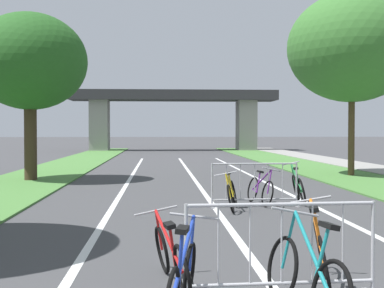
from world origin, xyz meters
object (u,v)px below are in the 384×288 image
(bicycle_blue_0, at_px, (182,279))
(bicycle_green_5, at_px, (299,188))
(crowd_barrier_nearest, at_px, (281,252))
(bicycle_teal_4, at_px, (305,278))
(tree_right_oak_near, at_px, (352,48))
(bicycle_orange_1, at_px, (321,253))
(bicycle_purple_3, at_px, (260,190))
(tree_left_pine_far, at_px, (30,62))
(bicycle_yellow_6, at_px, (232,194))
(bicycle_red_2, at_px, (171,257))
(crowd_barrier_second, at_px, (255,185))

(bicycle_blue_0, height_order, bicycle_green_5, bicycle_green_5)
(crowd_barrier_nearest, distance_m, bicycle_teal_4, 0.55)
(tree_right_oak_near, distance_m, bicycle_orange_1, 16.18)
(bicycle_purple_3, bearing_deg, bicycle_teal_4, 71.86)
(tree_left_pine_far, height_order, crowd_barrier_nearest, tree_left_pine_far)
(bicycle_yellow_6, bearing_deg, bicycle_red_2, 87.38)
(bicycle_blue_0, relative_size, bicycle_purple_3, 1.01)
(bicycle_green_5, bearing_deg, crowd_barrier_second, -148.13)
(bicycle_teal_4, bearing_deg, bicycle_yellow_6, 77.51)
(bicycle_orange_1, distance_m, bicycle_green_5, 7.15)
(crowd_barrier_second, bearing_deg, tree_left_pine_far, 135.22)
(bicycle_blue_0, height_order, bicycle_orange_1, bicycle_orange_1)
(crowd_barrier_nearest, relative_size, crowd_barrier_second, 1.00)
(bicycle_yellow_6, bearing_deg, crowd_barrier_second, -132.81)
(crowd_barrier_nearest, bearing_deg, bicycle_blue_0, -158.43)
(tree_left_pine_far, height_order, bicycle_yellow_6, tree_left_pine_far)
(tree_left_pine_far, bearing_deg, bicycle_red_2, -70.03)
(tree_right_oak_near, bearing_deg, bicycle_red_2, -117.65)
(bicycle_orange_1, bearing_deg, crowd_barrier_second, 100.25)
(tree_left_pine_far, height_order, bicycle_purple_3, tree_left_pine_far)
(bicycle_orange_1, height_order, bicycle_green_5, bicycle_green_5)
(tree_left_pine_far, relative_size, bicycle_green_5, 3.59)
(crowd_barrier_second, bearing_deg, bicycle_green_5, 25.55)
(bicycle_teal_4, distance_m, bicycle_green_5, 8.19)
(tree_left_pine_far, bearing_deg, crowd_barrier_second, -44.78)
(bicycle_red_2, distance_m, bicycle_teal_4, 1.68)
(bicycle_teal_4, xyz_separation_m, bicycle_green_5, (2.07, 7.92, -0.01))
(tree_left_pine_far, bearing_deg, bicycle_yellow_6, -49.13)
(tree_right_oak_near, distance_m, bicycle_blue_0, 17.58)
(tree_right_oak_near, height_order, bicycle_green_5, tree_right_oak_near)
(crowd_barrier_nearest, bearing_deg, tree_right_oak_near, 66.99)
(bicycle_red_2, height_order, bicycle_green_5, bicycle_green_5)
(bicycle_orange_1, distance_m, bicycle_yellow_6, 5.97)
(crowd_barrier_second, distance_m, bicycle_red_2, 6.60)
(bicycle_purple_3, bearing_deg, bicycle_blue_0, 63.24)
(tree_left_pine_far, height_order, bicycle_red_2, tree_left_pine_far)
(bicycle_red_2, height_order, bicycle_purple_3, bicycle_purple_3)
(crowd_barrier_second, xyz_separation_m, bicycle_yellow_6, (-0.60, -0.42, -0.16))
(bicycle_red_2, xyz_separation_m, bicycle_yellow_6, (1.53, 5.82, 0.01))
(bicycle_green_5, distance_m, bicycle_yellow_6, 2.08)
(crowd_barrier_nearest, distance_m, bicycle_yellow_6, 6.40)
(tree_left_pine_far, distance_m, bicycle_teal_4, 15.88)
(crowd_barrier_second, distance_m, bicycle_teal_4, 7.39)
(crowd_barrier_nearest, relative_size, bicycle_teal_4, 1.23)
(tree_left_pine_far, relative_size, crowd_barrier_second, 2.83)
(bicycle_blue_0, xyz_separation_m, bicycle_teal_4, (1.20, -0.09, 0.02))
(tree_left_pine_far, relative_size, tree_right_oak_near, 0.83)
(bicycle_orange_1, xyz_separation_m, bicycle_green_5, (1.61, 6.97, -0.02))
(tree_left_pine_far, height_order, crowd_barrier_second, tree_left_pine_far)
(bicycle_purple_3, bearing_deg, bicycle_orange_1, 74.61)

